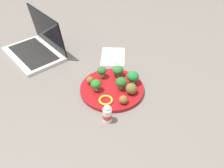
{
  "coord_description": "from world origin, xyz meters",
  "views": [
    {
      "loc": [
        -0.8,
        -0.02,
        0.71
      ],
      "look_at": [
        0.0,
        0.0,
        0.04
      ],
      "focal_mm": 38.68,
      "sensor_mm": 36.0,
      "label": 1
    }
  ],
  "objects_px": {
    "broccoli_floret_front_left": "(133,77)",
    "plate": "(112,89)",
    "broccoli_floret_mid_left": "(96,84)",
    "meatball_back_left": "(123,100)",
    "pepper_ring_back_right": "(106,100)",
    "knife": "(116,55)",
    "meatball_front_right": "(90,80)",
    "laptop": "(37,47)",
    "meatball_center": "(131,89)",
    "napkin": "(113,56)",
    "fork": "(109,55)",
    "broccoli_floret_front_right": "(102,71)",
    "broccoli_floret_mid_right": "(121,82)",
    "broccoli_floret_near_rim": "(118,70)",
    "yogurt_bottle": "(107,115)"
  },
  "relations": [
    {
      "from": "broccoli_floret_mid_left",
      "to": "laptop",
      "type": "height_order",
      "value": "laptop"
    },
    {
      "from": "laptop",
      "to": "yogurt_bottle",
      "type": "bearing_deg",
      "value": -140.65
    },
    {
      "from": "broccoli_floret_mid_left",
      "to": "meatball_center",
      "type": "distance_m",
      "value": 0.15
    },
    {
      "from": "knife",
      "to": "broccoli_floret_front_right",
      "type": "bearing_deg",
      "value": 162.69
    },
    {
      "from": "plate",
      "to": "meatball_back_left",
      "type": "distance_m",
      "value": 0.11
    },
    {
      "from": "meatball_back_left",
      "to": "pepper_ring_back_right",
      "type": "xyz_separation_m",
      "value": [
        0.01,
        0.07,
        -0.01
      ]
    },
    {
      "from": "pepper_ring_back_right",
      "to": "napkin",
      "type": "relative_size",
      "value": 0.35
    },
    {
      "from": "broccoli_floret_mid_left",
      "to": "plate",
      "type": "bearing_deg",
      "value": -73.43
    },
    {
      "from": "meatball_front_right",
      "to": "pepper_ring_back_right",
      "type": "relative_size",
      "value": 0.58
    },
    {
      "from": "broccoli_floret_mid_left",
      "to": "fork",
      "type": "distance_m",
      "value": 0.3
    },
    {
      "from": "plate",
      "to": "meatball_front_right",
      "type": "height_order",
      "value": "meatball_front_right"
    },
    {
      "from": "broccoli_floret_front_right",
      "to": "meatball_front_right",
      "type": "distance_m",
      "value": 0.07
    },
    {
      "from": "plate",
      "to": "meatball_center",
      "type": "bearing_deg",
      "value": -112.47
    },
    {
      "from": "plate",
      "to": "laptop",
      "type": "xyz_separation_m",
      "value": [
        0.29,
        0.4,
        0.03
      ]
    },
    {
      "from": "napkin",
      "to": "laptop",
      "type": "relative_size",
      "value": 0.44
    },
    {
      "from": "broccoli_floret_mid_right",
      "to": "meatball_front_right",
      "type": "xyz_separation_m",
      "value": [
        0.03,
        0.14,
        -0.02
      ]
    },
    {
      "from": "yogurt_bottle",
      "to": "broccoli_floret_mid_right",
      "type": "bearing_deg",
      "value": -17.35
    },
    {
      "from": "broccoli_floret_front_left",
      "to": "pepper_ring_back_right",
      "type": "height_order",
      "value": "broccoli_floret_front_left"
    },
    {
      "from": "pepper_ring_back_right",
      "to": "meatball_center",
      "type": "bearing_deg",
      "value": -64.42
    },
    {
      "from": "meatball_front_right",
      "to": "laptop",
      "type": "height_order",
      "value": "laptop"
    },
    {
      "from": "broccoli_floret_mid_right",
      "to": "meatball_center",
      "type": "height_order",
      "value": "broccoli_floret_mid_right"
    },
    {
      "from": "broccoli_floret_front_right",
      "to": "napkin",
      "type": "distance_m",
      "value": 0.21
    },
    {
      "from": "meatball_center",
      "to": "knife",
      "type": "relative_size",
      "value": 0.33
    },
    {
      "from": "meatball_front_right",
      "to": "knife",
      "type": "distance_m",
      "value": 0.27
    },
    {
      "from": "meatball_front_right",
      "to": "laptop",
      "type": "bearing_deg",
      "value": 48.89
    },
    {
      "from": "broccoli_floret_near_rim",
      "to": "laptop",
      "type": "relative_size",
      "value": 0.13
    },
    {
      "from": "broccoli_floret_mid_left",
      "to": "napkin",
      "type": "xyz_separation_m",
      "value": [
        0.29,
        -0.07,
        -0.05
      ]
    },
    {
      "from": "meatball_center",
      "to": "meatball_front_right",
      "type": "relative_size",
      "value": 1.39
    },
    {
      "from": "meatball_back_left",
      "to": "napkin",
      "type": "relative_size",
      "value": 0.21
    },
    {
      "from": "broccoli_floret_front_left",
      "to": "plate",
      "type": "bearing_deg",
      "value": 109.16
    },
    {
      "from": "meatball_center",
      "to": "pepper_ring_back_right",
      "type": "distance_m",
      "value": 0.12
    },
    {
      "from": "laptop",
      "to": "broccoli_floret_mid_left",
      "type": "bearing_deg",
      "value": -133.26
    },
    {
      "from": "broccoli_floret_mid_right",
      "to": "laptop",
      "type": "xyz_separation_m",
      "value": [
        0.3,
        0.44,
        -0.01
      ]
    },
    {
      "from": "fork",
      "to": "laptop",
      "type": "bearing_deg",
      "value": 87.66
    },
    {
      "from": "broccoli_floret_front_right",
      "to": "meatball_center",
      "type": "relative_size",
      "value": 1.11
    },
    {
      "from": "meatball_front_right",
      "to": "pepper_ring_back_right",
      "type": "distance_m",
      "value": 0.13
    },
    {
      "from": "broccoli_floret_front_right",
      "to": "laptop",
      "type": "distance_m",
      "value": 0.41
    },
    {
      "from": "meatball_front_right",
      "to": "fork",
      "type": "xyz_separation_m",
      "value": [
        0.25,
        -0.08,
        -0.03
      ]
    },
    {
      "from": "knife",
      "to": "napkin",
      "type": "bearing_deg",
      "value": 110.99
    },
    {
      "from": "fork",
      "to": "knife",
      "type": "relative_size",
      "value": 0.83
    },
    {
      "from": "meatball_back_left",
      "to": "meatball_front_right",
      "type": "xyz_separation_m",
      "value": [
        0.12,
        0.14,
        -0.0
      ]
    },
    {
      "from": "pepper_ring_back_right",
      "to": "broccoli_floret_front_right",
      "type": "bearing_deg",
      "value": 8.61
    },
    {
      "from": "plate",
      "to": "broccoli_floret_mid_right",
      "type": "bearing_deg",
      "value": -100.01
    },
    {
      "from": "broccoli_floret_front_right",
      "to": "knife",
      "type": "distance_m",
      "value": 0.21
    },
    {
      "from": "broccoli_floret_front_left",
      "to": "broccoli_floret_mid_right",
      "type": "bearing_deg",
      "value": 126.76
    },
    {
      "from": "pepper_ring_back_right",
      "to": "knife",
      "type": "relative_size",
      "value": 0.41
    },
    {
      "from": "meatball_center",
      "to": "napkin",
      "type": "height_order",
      "value": "meatball_center"
    },
    {
      "from": "broccoli_floret_mid_right",
      "to": "broccoli_floret_near_rim",
      "type": "bearing_deg",
      "value": 8.53
    },
    {
      "from": "plate",
      "to": "broccoli_floret_mid_right",
      "type": "relative_size",
      "value": 4.89
    },
    {
      "from": "fork",
      "to": "broccoli_floret_front_right",
      "type": "bearing_deg",
      "value": 172.42
    }
  ]
}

